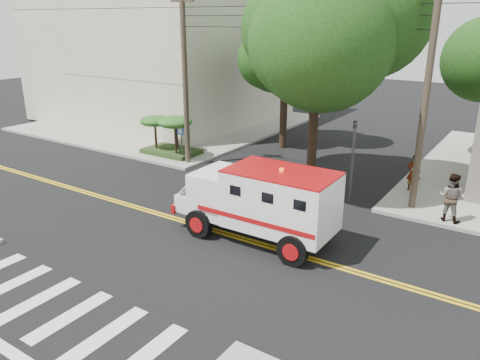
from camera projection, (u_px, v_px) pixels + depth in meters
The scene contains 13 objects.
ground at pixel (201, 226), 18.00m from camera, with size 100.00×100.00×0.00m, color black.
sidewalk_nw at pixel (171, 122), 35.65m from camera, with size 17.00×17.00×0.15m, color gray.
building_left at pixel (161, 51), 36.21m from camera, with size 16.00×14.00×10.00m, color beige.
utility_pole_left at pixel (185, 81), 24.17m from camera, with size 0.28×0.28×9.00m, color #382D23.
utility_pole_right at pixel (425, 102), 18.11m from camera, with size 0.28×0.28×9.00m, color #382D23.
tree_main at pixel (325, 28), 19.51m from camera, with size 6.08×5.70×9.85m.
tree_left at pixel (289, 52), 26.80m from camera, with size 4.48×4.20×7.70m.
traffic_signal at pixel (353, 153), 19.69m from camera, with size 0.15×0.18×3.60m.
accessibility_sign at pixel (181, 138), 25.65m from camera, with size 0.45×0.10×2.02m.
palm_planter at pixel (169, 129), 26.56m from camera, with size 3.52×2.63×2.36m.
armored_truck at pixel (261, 199), 16.48m from camera, with size 6.01×2.48×2.72m.
pedestrian_a at pixel (414, 172), 21.09m from camera, with size 0.62×0.41×1.71m, color gray.
pedestrian_b at pixel (451, 197), 17.87m from camera, with size 0.93×0.73×1.92m, color gray.
Camera 1 is at (10.32, -12.85, 7.59)m, focal length 35.00 mm.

